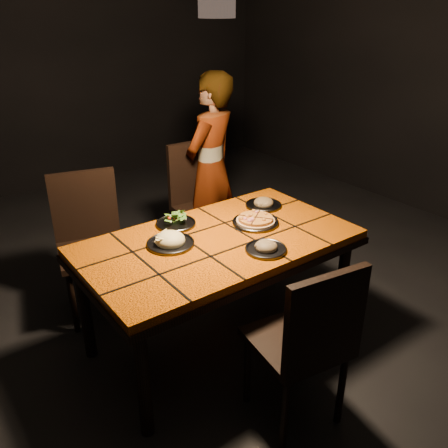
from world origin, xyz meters
TOP-DOWN VIEW (x-y plane):
  - room_shell at (0.00, 0.00)m, footprint 6.04×7.04m
  - dining_table at (0.00, 0.00)m, footprint 1.62×0.92m
  - chair_near at (-0.04, -0.79)m, footprint 0.49×0.49m
  - chair_far_left at (-0.46, 0.87)m, footprint 0.54×0.54m
  - chair_far_right at (0.53, 0.97)m, footprint 0.48×0.48m
  - diner at (0.66, 1.01)m, footprint 0.67×0.56m
  - pendant_lamp at (0.00, 0.00)m, footprint 0.18×0.18m
  - plate_pizza at (0.31, 0.03)m, footprint 0.34×0.34m
  - plate_pasta at (-0.27, 0.10)m, footprint 0.27×0.27m
  - plate_salad at (-0.10, 0.31)m, footprint 0.25×0.25m
  - plate_mushroom_a at (0.13, -0.28)m, footprint 0.23×0.23m
  - plate_mushroom_b at (0.53, 0.21)m, footprint 0.25×0.25m

SIDE VIEW (x-z plane):
  - chair_near at x=-0.04m, z-range 0.07..1.03m
  - chair_far_left at x=-0.46m, z-range 0.07..1.06m
  - chair_far_right at x=0.53m, z-range 0.07..1.08m
  - dining_table at x=0.00m, z-range 0.30..1.05m
  - plate_pizza at x=0.31m, z-range 0.75..0.79m
  - plate_mushroom_a at x=0.13m, z-range 0.73..0.81m
  - plate_mushroom_b at x=0.53m, z-range 0.73..0.81m
  - plate_pasta at x=-0.27m, z-range 0.73..0.82m
  - diner at x=0.66m, z-range 0.00..1.55m
  - plate_salad at x=-0.10m, z-range 0.74..0.81m
  - room_shell at x=0.00m, z-range -0.04..3.04m
  - pendant_lamp at x=0.00m, z-range 1.49..2.55m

